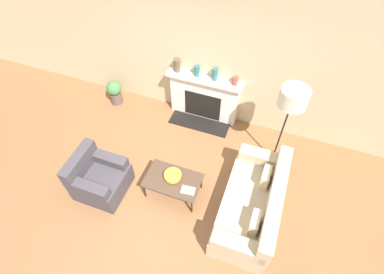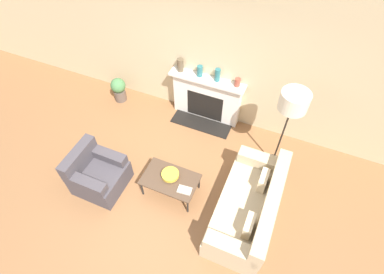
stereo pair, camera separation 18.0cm
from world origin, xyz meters
TOP-DOWN VIEW (x-y plane):
  - ground_plane at (0.00, 0.00)m, footprint 18.00×18.00m
  - wall_back at (0.00, 2.43)m, footprint 18.00×0.06m
  - fireplace at (0.13, 2.28)m, footprint 1.51×0.59m
  - couch at (1.61, 0.40)m, footprint 0.86×1.83m
  - armchair_near at (-0.99, -0.02)m, footprint 0.81×0.79m
  - coffee_table at (0.24, 0.34)m, footprint 0.93×0.58m
  - bowl at (0.22, 0.38)m, footprint 0.29×0.29m
  - book at (0.55, 0.23)m, footprint 0.24×0.17m
  - floor_lamp at (1.74, 1.64)m, footprint 0.45×0.45m
  - mantel_vase_left at (-0.44, 2.30)m, footprint 0.13×0.13m
  - mantel_vase_center_left at (-0.04, 2.30)m, footprint 0.11×0.11m
  - mantel_vase_center_right at (0.31, 2.30)m, footprint 0.10×0.10m
  - mantel_vase_right at (0.71, 2.30)m, footprint 0.11×0.11m
  - potted_plant at (-1.82, 2.02)m, footprint 0.32×0.32m

SIDE VIEW (x-z plane):
  - ground_plane at x=0.00m, z-range 0.00..0.00m
  - armchair_near at x=-0.99m, z-range -0.10..0.70m
  - potted_plant at x=-1.82m, z-range 0.03..0.59m
  - couch at x=1.61m, z-range -0.11..0.73m
  - coffee_table at x=0.24m, z-range 0.16..0.55m
  - book at x=0.55m, z-range 0.39..0.41m
  - bowl at x=0.22m, z-range 0.40..0.48m
  - fireplace at x=0.13m, z-range -0.01..1.00m
  - mantel_vase_right at x=0.71m, z-range 1.01..1.18m
  - mantel_vase_center_left at x=-0.04m, z-range 1.01..1.24m
  - mantel_vase_center_right at x=0.31m, z-range 1.01..1.27m
  - mantel_vase_left at x=-0.44m, z-range 1.01..1.28m
  - wall_back at x=0.00m, z-range 0.00..2.90m
  - floor_lamp at x=1.74m, z-range 0.62..2.36m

